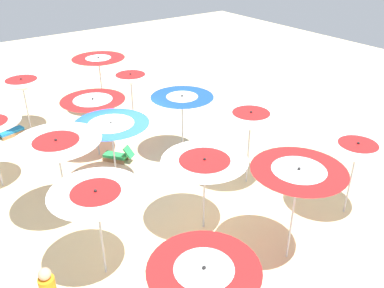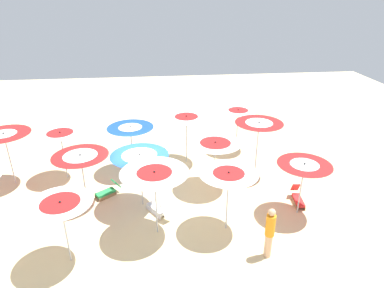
% 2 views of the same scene
% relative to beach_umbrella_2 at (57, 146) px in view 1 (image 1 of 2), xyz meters
% --- Properties ---
extents(ground, '(41.80, 41.80, 0.04)m').
position_rel_beach_umbrella_2_xyz_m(ground, '(2.28, 0.38, -2.29)').
color(ground, beige).
extents(beach_umbrella_2, '(2.27, 2.27, 2.49)m').
position_rel_beach_umbrella_2_xyz_m(beach_umbrella_2, '(0.00, 0.00, 0.00)').
color(beach_umbrella_2, '#B2B2B7').
rests_on(beach_umbrella_2, ground).
extents(beach_umbrella_3, '(2.02, 2.02, 2.34)m').
position_rel_beach_umbrella_2_xyz_m(beach_umbrella_3, '(-0.06, -2.46, -0.15)').
color(beach_umbrella_3, '#B2B2B7').
rests_on(beach_umbrella_3, ground).
extents(beach_umbrella_4, '(1.98, 1.98, 2.16)m').
position_rel_beach_umbrella_2_xyz_m(beach_umbrella_4, '(0.56, -5.39, -0.36)').
color(beach_umbrella_4, '#B2B2B7').
rests_on(beach_umbrella_4, ground).
extents(beach_umbrella_5, '(2.00, 2.00, 2.18)m').
position_rel_beach_umbrella_2_xyz_m(beach_umbrella_5, '(0.84, 6.15, -0.36)').
color(beach_umbrella_5, '#B2B2B7').
rests_on(beach_umbrella_5, ground).
extents(beach_umbrella_6, '(2.15, 2.15, 2.15)m').
position_rel_beach_umbrella_2_xyz_m(beach_umbrella_6, '(2.20, 2.81, -0.33)').
color(beach_umbrella_6, '#B2B2B7').
rests_on(beach_umbrella_6, ground).
extents(beach_umbrella_7, '(2.20, 2.20, 2.26)m').
position_rel_beach_umbrella_2_xyz_m(beach_umbrella_7, '(1.77, 0.55, -0.24)').
color(beach_umbrella_7, '#B2B2B7').
rests_on(beach_umbrella_7, ground).
extents(beach_umbrella_8, '(2.18, 2.18, 2.16)m').
position_rel_beach_umbrella_2_xyz_m(beach_umbrella_8, '(2.79, -2.51, -0.34)').
color(beach_umbrella_8, '#B2B2B7').
rests_on(beach_umbrella_8, ground).
extents(beach_umbrella_9, '(2.12, 2.12, 2.57)m').
position_rel_beach_umbrella_2_xyz_m(beach_umbrella_9, '(3.76, -4.61, 0.04)').
color(beach_umbrella_9, '#B2B2B7').
rests_on(beach_umbrella_9, ground).
extents(beach_umbrella_10, '(2.16, 2.16, 2.45)m').
position_rel_beach_umbrella_2_xyz_m(beach_umbrella_10, '(4.00, 6.20, -0.06)').
color(beach_umbrella_10, '#B2B2B7').
rests_on(beach_umbrella_10, ground).
extents(beach_umbrella_11, '(1.90, 1.90, 2.28)m').
position_rel_beach_umbrella_2_xyz_m(beach_umbrella_11, '(4.28, 4.02, -0.25)').
color(beach_umbrella_11, '#B2B2B7').
rests_on(beach_umbrella_11, ground).
extents(beach_umbrella_12, '(2.09, 2.09, 2.27)m').
position_rel_beach_umbrella_2_xyz_m(beach_umbrella_12, '(4.59, 1.05, -0.22)').
color(beach_umbrella_12, '#B2B2B7').
rests_on(beach_umbrella_12, ground).
extents(beach_umbrella_13, '(2.26, 2.26, 2.45)m').
position_rel_beach_umbrella_2_xyz_m(beach_umbrella_13, '(5.23, -1.54, -0.09)').
color(beach_umbrella_13, '#B2B2B7').
rests_on(beach_umbrella_13, ground).
extents(beach_umbrella_14, '(1.98, 1.98, 2.24)m').
position_rel_beach_umbrella_2_xyz_m(beach_umbrella_14, '(6.43, -4.33, -0.31)').
color(beach_umbrella_14, '#B2B2B7').
rests_on(beach_umbrella_14, ground).
extents(lounger_0, '(1.28, 1.00, 0.68)m').
position_rel_beach_umbrella_2_xyz_m(lounger_0, '(1.05, -0.06, -2.06)').
color(lounger_0, silver).
rests_on(lounger_0, ground).
extents(lounger_2, '(1.40, 0.67, 0.56)m').
position_rel_beach_umbrella_2_xyz_m(lounger_2, '(-0.01, 6.14, -2.07)').
color(lounger_2, olive).
rests_on(lounger_2, ground).
extents(lounger_3, '(0.93, 1.07, 0.61)m').
position_rel_beach_umbrella_2_xyz_m(lounger_3, '(2.54, 2.03, -2.07)').
color(lounger_3, olive).
rests_on(lounger_3, ground).
extents(lounger_4, '(0.54, 1.19, 0.59)m').
position_rel_beach_umbrella_2_xyz_m(lounger_4, '(4.92, 0.44, -2.07)').
color(lounger_4, silver).
rests_on(lounger_4, ground).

